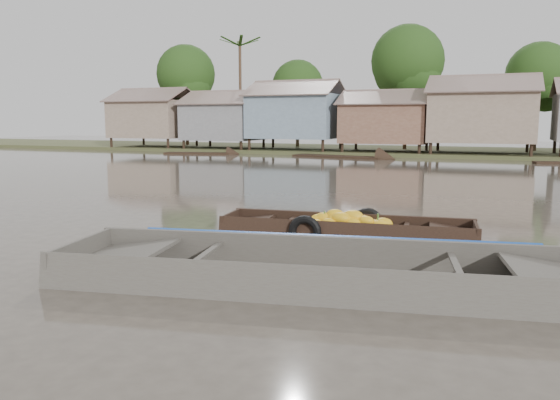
% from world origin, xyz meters
% --- Properties ---
extents(ground, '(120.00, 120.00, 0.00)m').
position_xyz_m(ground, '(0.00, 0.00, 0.00)').
color(ground, '#473F36').
rests_on(ground, ground).
extents(riverbank, '(120.00, 12.47, 10.22)m').
position_xyz_m(riverbank, '(3.03, 31.86, 3.07)').
color(riverbank, '#384723').
rests_on(riverbank, ground).
extents(banana_boat, '(5.51, 1.86, 0.76)m').
position_xyz_m(banana_boat, '(0.47, 2.14, 0.15)').
color(banana_boat, black).
rests_on(banana_boat, ground).
extents(viewer_boat, '(8.44, 3.57, 0.66)m').
position_xyz_m(viewer_boat, '(1.17, -1.42, 0.08)').
color(viewer_boat, '#47433C').
rests_on(viewer_boat, ground).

